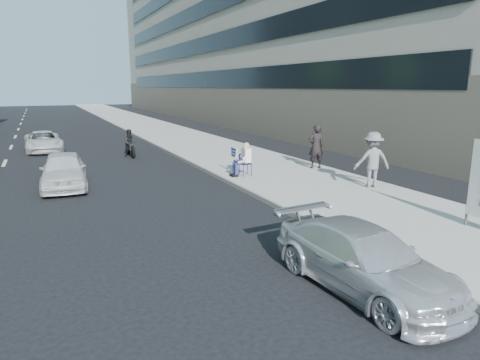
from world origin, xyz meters
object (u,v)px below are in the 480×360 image
seated_protester (243,157)px  parked_sedan (363,259)px  white_sedan_far (43,141)px  white_sedan_near (64,170)px  pedestrian_woman (316,146)px  motorcycle (130,144)px  jogger (372,160)px

seated_protester → parked_sedan: bearing=-102.2°
parked_sedan → white_sedan_far: parked_sedan is taller
seated_protester → white_sedan_far: size_ratio=0.32×
white_sedan_near → pedestrian_woman: bearing=-3.6°
motorcycle → white_sedan_near: bearing=-120.2°
pedestrian_woman → parked_sedan: size_ratio=0.48×
pedestrian_woman → white_sedan_far: pedestrian_woman is taller
white_sedan_far → white_sedan_near: bearing=-89.4°
motorcycle → seated_protester: bearing=-68.8°
parked_sedan → pedestrian_woman: bearing=56.0°
parked_sedan → white_sedan_far: 21.31m
pedestrian_woman → white_sedan_near: (-9.97, 1.32, -0.44)m
white_sedan_far → seated_protester: bearing=-60.8°
jogger → pedestrian_woman: 3.77m
pedestrian_woman → motorcycle: bearing=-38.5°
white_sedan_far → motorcycle: (4.08, -3.85, 0.07)m
seated_protester → motorcycle: size_ratio=0.64×
seated_protester → white_sedan_near: (-6.46, 1.42, -0.23)m
seated_protester → motorcycle: 8.06m
pedestrian_woman → motorcycle: (-6.43, 7.42, -0.45)m
white_sedan_far → parked_sedan: bearing=-79.0°
seated_protester → jogger: size_ratio=0.68×
parked_sedan → motorcycle: size_ratio=1.92×
pedestrian_woman → motorcycle: pedestrian_woman is taller
seated_protester → parked_sedan: size_ratio=0.33×
seated_protester → parked_sedan: seated_protester is taller
seated_protester → jogger: (3.23, -3.67, 0.24)m
seated_protester → white_sedan_far: 13.35m
parked_sedan → motorcycle: bearing=89.4°
pedestrian_woman → white_sedan_near: pedestrian_woman is taller
jogger → white_sedan_near: (-9.69, 5.08, -0.47)m
motorcycle → jogger: bearing=-61.3°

